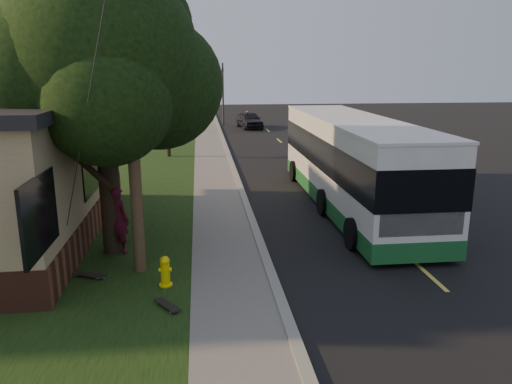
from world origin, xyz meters
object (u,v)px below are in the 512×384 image
at_px(bare_tree_far, 182,107).
at_px(skateboard_spare, 89,275).
at_px(skateboarder, 118,220).
at_px(skateboard_main, 167,305).
at_px(transit_bus, 352,160).
at_px(distant_car, 250,120).
at_px(bare_tree_near, 167,121).
at_px(leafy_tree, 103,66).
at_px(utility_pole, 129,89).
at_px(fire_hydrant, 165,271).
at_px(traffic_signal, 223,90).

relative_size(bare_tree_far, skateboard_spare, 4.35).
distance_m(skateboarder, skateboard_main, 3.96).
distance_m(bare_tree_far, transit_bus, 24.47).
xyz_separation_m(skateboarder, distant_car, (6.66, 29.40, -0.30)).
bearing_deg(bare_tree_near, leafy_tree, -92.50).
bearing_deg(utility_pole, skateboarder, 116.80).
bearing_deg(leafy_tree, fire_hydrant, -59.33).
xyz_separation_m(bare_tree_near, skateboard_main, (1.00, -19.16, -2.02)).
distance_m(fire_hydrant, distant_car, 32.22).
relative_size(fire_hydrant, skateboard_spare, 0.80).
relative_size(utility_pole, bare_tree_near, 2.11).
distance_m(bare_tree_near, bare_tree_far, 12.01).
bearing_deg(traffic_signal, skateboard_main, -94.88).
bearing_deg(distant_car, skateboard_main, -106.71).
relative_size(bare_tree_far, transit_bus, 0.33).
bearing_deg(skateboard_main, bare_tree_near, 92.99).
distance_m(bare_tree_far, distant_car, 6.06).
distance_m(bare_tree_near, skateboarder, 15.66).
bearing_deg(traffic_signal, utility_pole, -96.58).
bearing_deg(bare_tree_near, transit_bus, -57.22).
bearing_deg(traffic_signal, fire_hydrant, -95.21).
height_order(bare_tree_near, transit_bus, bare_tree_near).
bearing_deg(skateboarder, skateboard_main, 147.46).
height_order(leafy_tree, skateboard_main, leafy_tree).
height_order(bare_tree_far, transit_bus, bare_tree_far).
height_order(utility_pole, skateboard_main, utility_pole).
bearing_deg(leafy_tree, skateboard_main, -66.31).
bearing_deg(fire_hydrant, skateboard_spare, 160.15).
distance_m(traffic_signal, distant_car, 3.93).
distance_m(bare_tree_far, skateboard_spare, 29.41).
relative_size(bare_tree_near, traffic_signal, 0.78).
bearing_deg(bare_tree_near, distant_car, 65.97).
xyz_separation_m(fire_hydrant, utility_pole, (-0.71, 0.99, 4.20)).
bearing_deg(skateboard_main, fire_hydrant, 94.93).
relative_size(skateboarder, skateboard_spare, 2.06).
xyz_separation_m(transit_bus, distant_car, (-1.24, 25.27, -1.06)).
xyz_separation_m(fire_hydrant, traffic_signal, (3.10, 34.00, 2.73)).
distance_m(skateboarder, skateboard_spare, 1.98).
relative_size(leafy_tree, skateboarder, 4.09).
xyz_separation_m(skateboarder, skateboard_main, (1.51, -3.55, -0.90)).
distance_m(traffic_signal, transit_bus, 27.72).
height_order(bare_tree_near, skateboarder, bare_tree_near).
bearing_deg(skateboard_spare, leafy_tree, 79.82).
height_order(utility_pole, transit_bus, utility_pole).
relative_size(fire_hydrant, transit_bus, 0.06).
xyz_separation_m(transit_bus, skateboarder, (-7.90, -4.13, -0.76)).
bearing_deg(utility_pole, transit_bus, 37.51).
xyz_separation_m(utility_pole, skateboard_main, (0.81, -2.15, -4.50)).
height_order(transit_bus, distant_car, transit_bus).
distance_m(leafy_tree, skateboard_main, 6.53).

